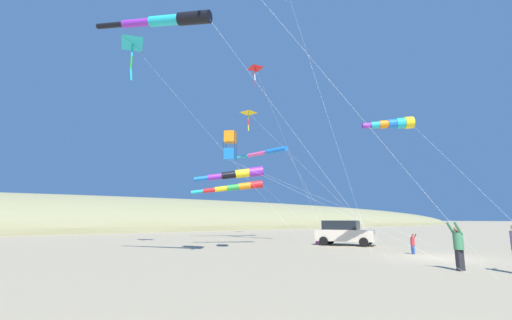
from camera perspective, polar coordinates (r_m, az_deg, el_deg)
The scene contains 15 objects.
ground_plane at distance 20.85m, azimuth 27.73°, elevation -14.03°, with size 600.00×600.00×0.00m, color tan.
dune_ridge_grassy at distance 66.67m, azimuth -21.54°, elevation -10.66°, with size 28.00×240.00×11.68m, color #938E60.
parked_car at distance 27.72m, azimuth 14.33°, elevation -11.47°, with size 4.68×3.54×1.85m.
cooler_box at distance 29.19m, azimuth 10.51°, elevation -12.95°, with size 0.62×0.42×0.42m.
person_child_green_jacket at distance 16.05m, azimuth 30.31°, elevation -11.80°, with size 0.52×0.63×1.88m.
person_bystander_far at distance 22.16m, azimuth 24.36°, elevation -12.31°, with size 0.39×0.33×1.16m.
kite_delta_checkered_midright at distance 31.96m, azimuth -1.19°, elevation 7.71°, with size 12.08×3.82×11.76m.
kite_windsock_blue_topmost at distance 26.55m, azimuth -2.89°, elevation -2.30°, with size 17.53×4.71×5.98m.
kite_windsock_red_high_left at distance 31.86m, azimuth 1.61°, elevation 1.27°, with size 9.66×4.12×8.24m.
kite_delta_black_fish_shape at distance 27.37m, azimuth -19.52°, elevation 17.49°, with size 5.61×12.99×14.69m.
kite_windsock_white_trailing at distance 22.69m, azimuth 21.81°, elevation 5.57°, with size 8.87×3.31×8.11m.
kite_windsock_small_distant at distance 37.87m, azimuth -3.16°, elevation -4.45°, with size 14.35×6.73×6.14m.
kite_delta_orange_high_right at distance 42.89m, azimuth -0.06°, elevation 14.80°, with size 10.84×1.70×20.09m.
kite_box_purple_drifting at distance 22.07m, azimuth -4.28°, elevation 2.36°, with size 12.91×2.94×7.48m.
kite_windsock_green_low_center at distance 18.76m, azimuth -14.39°, elevation 21.35°, with size 9.84×10.54×12.09m.
Camera 1 is at (-8.95, 18.72, 2.00)m, focal length 24.33 mm.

